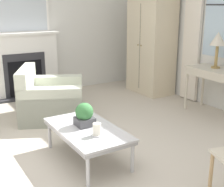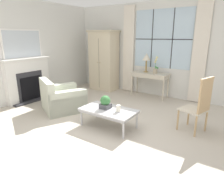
% 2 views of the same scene
% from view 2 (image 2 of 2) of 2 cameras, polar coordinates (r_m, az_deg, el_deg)
% --- Properties ---
extents(ground_plane, '(14.00, 14.00, 0.00)m').
position_cam_2_polar(ground_plane, '(4.04, -3.09, -10.68)').
color(ground_plane, '#BCB2A3').
extents(wall_back_windowed, '(7.20, 0.14, 2.80)m').
position_cam_2_polar(wall_back_windowed, '(6.29, 14.00, 11.92)').
color(wall_back_windowed, silver).
rests_on(wall_back_windowed, ground_plane).
extents(wall_left, '(0.06, 7.20, 2.80)m').
position_cam_2_polar(wall_left, '(6.28, -22.71, 11.10)').
color(wall_left, silver).
rests_on(wall_left, ground_plane).
extents(fireplace, '(0.34, 1.39, 2.00)m').
position_cam_2_polar(fireplace, '(6.16, -22.89, 4.30)').
color(fireplace, '#2D2D33').
rests_on(fireplace, ground_plane).
extents(armoire, '(0.98, 0.62, 2.00)m').
position_cam_2_polar(armoire, '(6.93, -2.33, 9.39)').
color(armoire, beige).
rests_on(armoire, ground_plane).
extents(console_table, '(1.11, 0.48, 0.75)m').
position_cam_2_polar(console_table, '(6.16, 10.75, 5.02)').
color(console_table, beige).
rests_on(console_table, ground_plane).
extents(table_lamp, '(0.25, 0.25, 0.57)m').
position_cam_2_polar(table_lamp, '(6.19, 9.85, 10.04)').
color(table_lamp, '#9E7F47').
rests_on(table_lamp, console_table).
extents(potted_orchid, '(0.16, 0.12, 0.50)m').
position_cam_2_polar(potted_orchid, '(6.04, 12.31, 7.26)').
color(potted_orchid, tan).
rests_on(potted_orchid, console_table).
extents(armchair_upholstered, '(1.28, 1.26, 0.80)m').
position_cam_2_polar(armchair_upholstered, '(5.19, -14.05, -1.63)').
color(armchair_upholstered, beige).
rests_on(armchair_upholstered, ground_plane).
extents(side_chair_wooden, '(0.55, 0.55, 1.11)m').
position_cam_2_polar(side_chair_wooden, '(4.10, 23.72, -2.57)').
color(side_chair_wooden, beige).
rests_on(side_chair_wooden, ground_plane).
extents(coffee_table, '(1.13, 0.63, 0.38)m').
position_cam_2_polar(coffee_table, '(4.08, -0.96, -5.07)').
color(coffee_table, '#BCBCC1').
rests_on(coffee_table, ground_plane).
extents(potted_plant_small, '(0.21, 0.21, 0.27)m').
position_cam_2_polar(potted_plant_small, '(4.08, -1.91, -2.51)').
color(potted_plant_small, '#4C4C51').
rests_on(potted_plant_small, coffee_table).
extents(pillar_candle, '(0.13, 0.13, 0.15)m').
position_cam_2_polar(pillar_candle, '(3.92, 1.83, -4.38)').
color(pillar_candle, silver).
rests_on(pillar_candle, coffee_table).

